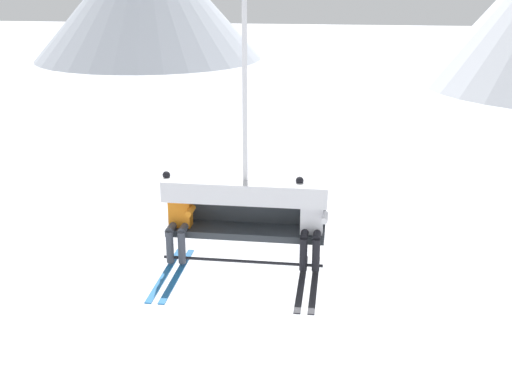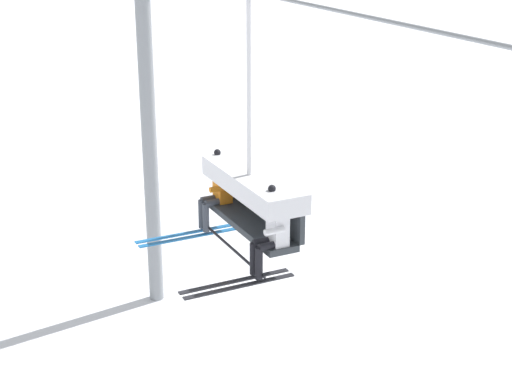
{
  "view_description": "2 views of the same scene",
  "coord_description": "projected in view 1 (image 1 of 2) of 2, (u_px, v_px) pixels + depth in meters",
  "views": [
    {
      "loc": [
        1.09,
        -9.4,
        8.46
      ],
      "look_at": [
        -0.1,
        -0.73,
        5.43
      ],
      "focal_mm": 45.0,
      "sensor_mm": 36.0,
      "label": 1
    },
    {
      "loc": [
        9.78,
        -5.62,
        9.41
      ],
      "look_at": [
        -0.08,
        -0.77,
        5.4
      ],
      "focal_mm": 55.0,
      "sensor_mm": 36.0,
      "label": 2
    }
  ],
  "objects": [
    {
      "name": "chairlift_chair",
      "position": [
        246.0,
        195.0,
        9.3
      ],
      "size": [
        2.36,
        0.74,
        3.88
      ],
      "color": "#33383D"
    },
    {
      "name": "skier_white",
      "position": [
        311.0,
        224.0,
        9.08
      ],
      "size": [
        0.48,
        1.7,
        1.34
      ],
      "color": "silver"
    },
    {
      "name": "skier_orange",
      "position": [
        178.0,
        217.0,
        9.33
      ],
      "size": [
        0.48,
        1.7,
        1.34
      ],
      "color": "orange"
    }
  ]
}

